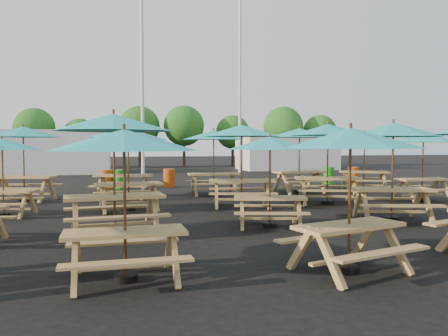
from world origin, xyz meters
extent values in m
plane|color=black|center=(0.00, 0.00, 0.00)|extent=(120.00, 120.00, 0.00)
cube|color=#A67A4A|center=(-6.21, -0.07, 0.65)|extent=(1.68, 0.92, 0.05)
cube|color=#A67A4A|center=(-6.10, 0.50, 0.40)|extent=(1.60, 0.53, 0.04)
cylinder|color=black|center=(-6.21, -0.07, 0.04)|extent=(0.32, 0.32, 0.09)
cylinder|color=brown|center=(-6.21, -0.07, 1.01)|extent=(0.04, 0.04, 2.03)
cone|color=#21A5AD|center=(-6.21, -0.07, 1.87)|extent=(2.31, 2.31, 0.28)
cube|color=#A67A4A|center=(-6.36, 3.17, 0.80)|extent=(2.06, 1.19, 0.06)
cube|color=#A67A4A|center=(-6.53, 2.48, 0.48)|extent=(1.94, 0.72, 0.04)
cube|color=#A67A4A|center=(-6.19, 3.85, 0.48)|extent=(1.94, 0.72, 0.04)
cylinder|color=black|center=(-6.36, 3.17, 0.05)|extent=(0.39, 0.39, 0.11)
cylinder|color=brown|center=(-6.36, 3.17, 1.24)|extent=(0.05, 0.05, 2.47)
cone|color=#21A5AD|center=(-6.36, 3.17, 2.28)|extent=(2.89, 2.89, 0.34)
cube|color=#A67A4A|center=(-3.20, -6.28, 0.67)|extent=(1.64, 0.68, 0.05)
cube|color=#A67A4A|center=(-3.18, -6.87, 0.41)|extent=(1.63, 0.28, 0.04)
cube|color=#A67A4A|center=(-3.22, -5.68, 0.41)|extent=(1.63, 0.28, 0.04)
cylinder|color=black|center=(-3.20, -6.28, 0.05)|extent=(0.32, 0.32, 0.09)
cylinder|color=brown|center=(-3.20, -6.28, 1.04)|extent=(0.04, 0.04, 2.07)
cone|color=#21A5AD|center=(-3.20, -6.28, 1.91)|extent=(2.07, 2.07, 0.29)
cube|color=#A67A4A|center=(-3.38, -3.21, 0.80)|extent=(2.03, 0.98, 0.07)
cube|color=#A67A4A|center=(-3.30, -3.92, 0.49)|extent=(1.97, 0.50, 0.04)
cube|color=#A67A4A|center=(-3.47, -2.50, 0.49)|extent=(1.97, 0.50, 0.04)
cylinder|color=black|center=(-3.38, -3.21, 0.05)|extent=(0.39, 0.39, 0.11)
cylinder|color=brown|center=(-3.38, -3.21, 1.25)|extent=(0.05, 0.05, 2.49)
cone|color=#21A5AD|center=(-3.38, -3.21, 2.30)|extent=(2.67, 2.67, 0.35)
cube|color=#A67A4A|center=(-3.05, 0.24, 0.75)|extent=(1.89, 0.92, 0.06)
cube|color=#A67A4A|center=(-2.97, -0.43, 0.46)|extent=(1.84, 0.47, 0.04)
cube|color=#A67A4A|center=(-3.13, 0.90, 0.46)|extent=(1.84, 0.47, 0.04)
cylinder|color=black|center=(-3.05, 0.24, 0.05)|extent=(0.36, 0.36, 0.10)
cylinder|color=brown|center=(-3.05, 0.24, 1.16)|extent=(0.04, 0.04, 2.33)
cone|color=#21A5AD|center=(-3.05, 0.24, 2.15)|extent=(2.50, 2.50, 0.32)
cube|color=#A67A4A|center=(-3.18, 3.18, 0.79)|extent=(2.06, 1.22, 0.06)
cube|color=#A67A4A|center=(-3.35, 2.49, 0.48)|extent=(1.94, 0.75, 0.04)
cube|color=#A67A4A|center=(-3.00, 3.86, 0.48)|extent=(1.94, 0.75, 0.04)
cylinder|color=black|center=(-3.18, 3.18, 0.05)|extent=(0.39, 0.39, 0.11)
cylinder|color=brown|center=(-3.18, 3.18, 1.24)|extent=(0.05, 0.05, 2.47)
cone|color=#21A5AD|center=(-3.18, 3.18, 2.28)|extent=(2.91, 2.91, 0.34)
cube|color=#A67A4A|center=(-0.05, -6.60, 0.68)|extent=(1.76, 1.07, 0.05)
cube|color=#A67A4A|center=(0.12, -7.18, 0.41)|extent=(1.65, 0.67, 0.04)
cube|color=#A67A4A|center=(-0.21, -6.01, 0.41)|extent=(1.65, 0.67, 0.04)
cylinder|color=black|center=(-0.05, -6.60, 0.05)|extent=(0.33, 0.33, 0.09)
cylinder|color=brown|center=(-0.05, -6.60, 1.05)|extent=(0.04, 0.04, 2.11)
cone|color=#21A5AD|center=(-0.05, -6.60, 1.94)|extent=(2.51, 2.51, 0.29)
cube|color=#A67A4A|center=(-0.01, -3.02, 0.66)|extent=(1.71, 1.01, 0.05)
cube|color=#A67A4A|center=(-0.15, -3.59, 0.40)|extent=(1.61, 0.62, 0.04)
cube|color=#A67A4A|center=(0.14, -2.45, 0.40)|extent=(1.61, 0.62, 0.04)
cylinder|color=black|center=(-0.01, -3.02, 0.04)|extent=(0.32, 0.32, 0.09)
cylinder|color=brown|center=(-0.01, -3.02, 1.02)|extent=(0.04, 0.04, 2.05)
cone|color=#21A5AD|center=(-0.01, -3.02, 1.89)|extent=(2.41, 2.41, 0.28)
cube|color=#A67A4A|center=(0.22, 0.15, 0.79)|extent=(2.04, 1.13, 0.06)
cube|color=#A67A4A|center=(0.08, -0.54, 0.48)|extent=(1.94, 0.66, 0.04)
cube|color=#A67A4A|center=(0.37, 0.84, 0.48)|extent=(1.94, 0.66, 0.04)
cylinder|color=black|center=(0.22, 0.15, 0.05)|extent=(0.39, 0.39, 0.11)
cylinder|color=brown|center=(0.22, 0.15, 1.23)|extent=(0.05, 0.05, 2.46)
cone|color=#21A5AD|center=(0.22, 0.15, 2.27)|extent=(2.82, 2.82, 0.34)
cube|color=#A67A4A|center=(0.08, 3.50, 0.77)|extent=(1.90, 0.78, 0.06)
cube|color=#A67A4A|center=(0.06, 2.81, 0.47)|extent=(1.89, 0.31, 0.04)
cube|color=#A67A4A|center=(0.09, 4.19, 0.47)|extent=(1.89, 0.31, 0.04)
cylinder|color=black|center=(0.08, 3.50, 0.05)|extent=(0.38, 0.38, 0.10)
cylinder|color=brown|center=(0.08, 3.50, 1.20)|extent=(0.05, 0.05, 2.40)
cone|color=#21A5AD|center=(0.08, 3.50, 2.22)|extent=(2.38, 2.38, 0.33)
cube|color=#A67A4A|center=(3.13, -2.96, 0.77)|extent=(2.00, 1.18, 0.06)
cube|color=#A67A4A|center=(2.96, -3.63, 0.47)|extent=(1.88, 0.73, 0.04)
cube|color=#A67A4A|center=(3.31, -2.30, 0.47)|extent=(1.88, 0.73, 0.04)
cylinder|color=black|center=(3.13, -2.96, 0.05)|extent=(0.38, 0.38, 0.10)
cylinder|color=brown|center=(3.13, -2.96, 1.20)|extent=(0.05, 0.05, 2.40)
cone|color=#21A5AD|center=(3.13, -2.96, 2.21)|extent=(2.83, 2.83, 0.33)
cube|color=#A67A4A|center=(3.02, 0.23, 0.81)|extent=(2.11, 1.30, 0.07)
cube|color=#A67A4A|center=(2.81, -0.47, 0.49)|extent=(1.97, 0.82, 0.04)
cube|color=#A67A4A|center=(3.23, 0.92, 0.49)|extent=(1.97, 0.82, 0.04)
cylinder|color=black|center=(3.02, 0.23, 0.05)|extent=(0.39, 0.39, 0.11)
cylinder|color=brown|center=(3.02, 0.23, 1.26)|extent=(0.05, 0.05, 2.52)
cone|color=#21A5AD|center=(3.02, 0.23, 2.32)|extent=(3.03, 3.03, 0.35)
cube|color=#A67A4A|center=(3.43, 3.42, 0.81)|extent=(2.06, 1.05, 0.07)
cube|color=#A67A4A|center=(3.54, 2.71, 0.49)|extent=(1.99, 0.56, 0.04)
cube|color=#A67A4A|center=(3.32, 4.13, 0.49)|extent=(1.99, 0.56, 0.04)
cylinder|color=black|center=(3.43, 3.42, 0.05)|extent=(0.39, 0.39, 0.11)
cylinder|color=brown|center=(3.43, 3.42, 1.26)|extent=(0.05, 0.05, 2.51)
cone|color=#21A5AD|center=(3.43, 3.42, 2.32)|extent=(2.76, 2.76, 0.35)
cube|color=#A67A4A|center=(6.29, 0.04, 0.73)|extent=(1.80, 0.76, 0.06)
cube|color=#A67A4A|center=(6.32, -0.61, 0.44)|extent=(1.79, 0.32, 0.04)
cube|color=#A67A4A|center=(6.27, 0.69, 0.44)|extent=(1.79, 0.32, 0.04)
cylinder|color=black|center=(6.29, 0.04, 0.05)|extent=(0.36, 0.36, 0.10)
cylinder|color=brown|center=(6.29, 0.04, 1.14)|extent=(0.04, 0.04, 2.27)
cone|color=#21A5AD|center=(6.29, 0.04, 2.09)|extent=(2.28, 2.28, 0.32)
cube|color=#A67A4A|center=(6.26, 3.49, 0.76)|extent=(1.99, 1.29, 0.06)
cube|color=#A67A4A|center=(6.04, 2.85, 0.47)|extent=(1.84, 0.85, 0.04)
cube|color=#A67A4A|center=(6.48, 4.14, 0.47)|extent=(1.84, 0.85, 0.04)
cylinder|color=black|center=(6.26, 3.49, 0.05)|extent=(0.37, 0.37, 0.10)
cylinder|color=brown|center=(6.26, 3.49, 1.19)|extent=(0.05, 0.05, 2.38)
cone|color=#21A5AD|center=(6.26, 3.49, 2.19)|extent=(2.92, 2.92, 0.33)
cylinder|color=#C4430B|center=(-3.84, 6.67, 0.40)|extent=(0.50, 0.50, 0.80)
cylinder|color=#1B8418|center=(-3.30, 6.53, 0.40)|extent=(0.50, 0.50, 0.80)
cylinder|color=#C4430B|center=(-1.22, 6.78, 0.40)|extent=(0.50, 0.50, 0.80)
cylinder|color=#1B8418|center=(6.33, 6.67, 0.40)|extent=(0.50, 0.50, 0.80)
cylinder|color=#C4430B|center=(7.45, 6.41, 0.40)|extent=(0.50, 0.50, 0.80)
cylinder|color=silver|center=(-2.00, 14.00, 6.00)|extent=(0.20, 0.20, 12.00)
cylinder|color=silver|center=(4.50, 16.00, 6.00)|extent=(0.20, 0.20, 12.00)
cube|color=silver|center=(-8.00, 18.00, 1.40)|extent=(8.00, 4.00, 2.80)
cube|color=silver|center=(9.00, 19.00, 1.30)|extent=(7.00, 4.00, 2.60)
cylinder|color=#382314|center=(-9.74, 23.90, 1.07)|extent=(0.24, 0.24, 2.14)
sphere|color=#1E5919|center=(-9.74, 23.90, 3.16)|extent=(3.11, 3.11, 3.11)
cylinder|color=#382314|center=(-6.39, 23.65, 0.89)|extent=(0.24, 0.24, 1.78)
sphere|color=#1E5919|center=(-6.39, 23.65, 2.63)|extent=(2.59, 2.59, 2.59)
cylinder|color=#382314|center=(-1.75, 24.72, 1.16)|extent=(0.24, 0.24, 2.31)
sphere|color=#1E5919|center=(-1.75, 24.72, 3.41)|extent=(3.36, 3.36, 3.36)
cylinder|color=#382314|center=(1.90, 24.26, 1.17)|extent=(0.24, 0.24, 2.35)
sphere|color=#1E5919|center=(1.90, 24.26, 3.47)|extent=(3.41, 3.41, 3.41)
cylinder|color=#382314|center=(6.22, 24.67, 1.01)|extent=(0.24, 0.24, 2.02)
sphere|color=#1E5919|center=(6.22, 24.67, 2.98)|extent=(2.94, 2.94, 2.94)
cylinder|color=#382314|center=(10.23, 22.90, 1.16)|extent=(0.24, 0.24, 2.32)
sphere|color=#1E5919|center=(10.23, 22.90, 3.43)|extent=(3.38, 3.38, 3.38)
cylinder|color=#382314|center=(13.63, 22.92, 1.02)|extent=(0.24, 0.24, 2.03)
sphere|color=#1E5919|center=(13.63, 22.92, 3.00)|extent=(2.95, 2.95, 2.95)
camera|label=1|loc=(-3.23, -12.26, 1.84)|focal=35.00mm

